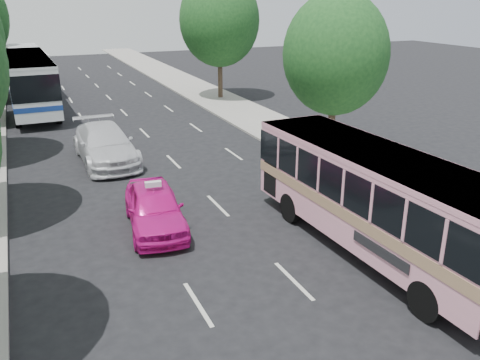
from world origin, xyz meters
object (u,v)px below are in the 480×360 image
pink_taxi (155,208)px  tour_coach_front (29,79)px  tour_coach_rear (28,66)px  white_pickup (105,144)px  pink_bus (376,192)px

pink_taxi → tour_coach_front: (-2.97, 21.86, 1.50)m
tour_coach_rear → white_pickup: bearing=-86.4°
white_pickup → tour_coach_rear: 22.71m
pink_taxi → tour_coach_rear: 31.02m
tour_coach_front → pink_bus: bearing=-72.7°
pink_bus → pink_taxi: size_ratio=2.25×
pink_taxi → tour_coach_front: bearing=104.6°
tour_coach_front → tour_coach_rear: size_ratio=1.10×
pink_taxi → tour_coach_front: tour_coach_front is taller
pink_taxi → white_pickup: bearing=98.8°
white_pickup → tour_coach_rear: size_ratio=0.53×
pink_bus → tour_coach_front: tour_coach_front is taller
pink_taxi → tour_coach_rear: size_ratio=0.40×
pink_bus → pink_taxi: bearing=141.0°
tour_coach_rear → pink_bus: bearing=-79.0°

